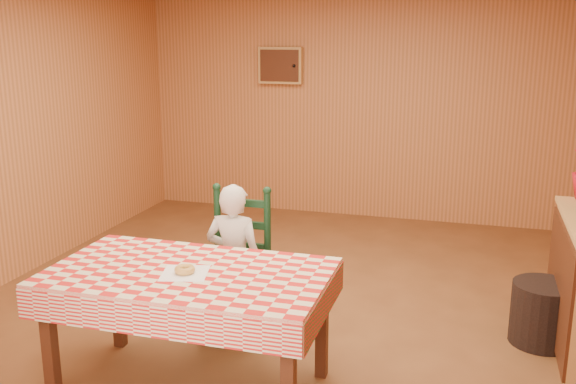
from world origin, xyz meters
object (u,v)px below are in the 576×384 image
at_px(seated_child, 234,262).
at_px(storage_bin, 543,313).
at_px(ladder_chair, 237,267).
at_px(dining_table, 189,284).

height_order(seated_child, storage_bin, seated_child).
bearing_deg(seated_child, ladder_chair, -90.00).
distance_m(ladder_chair, seated_child, 0.08).
bearing_deg(dining_table, ladder_chair, 90.00).
height_order(ladder_chair, storage_bin, ladder_chair).
relative_size(ladder_chair, storage_bin, 2.47).
bearing_deg(storage_bin, dining_table, -149.24).
distance_m(seated_child, storage_bin, 2.18).
height_order(dining_table, ladder_chair, ladder_chair).
bearing_deg(storage_bin, seated_child, -166.14).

